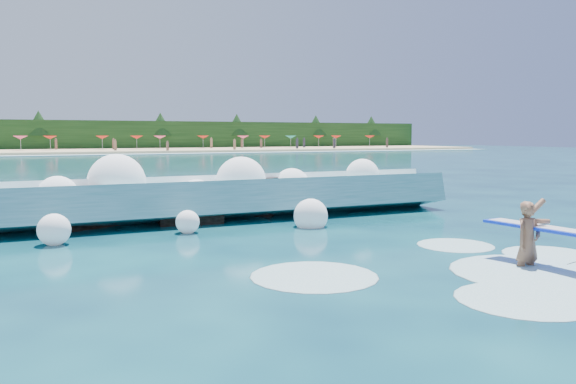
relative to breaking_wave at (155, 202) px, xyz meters
name	(u,v)px	position (x,y,z in m)	size (l,w,h in m)	color
ground	(264,261)	(0.93, -6.31, -0.59)	(200.00, 200.00, 0.00)	#07273B
beach	(58,152)	(0.93, 71.69, -0.39)	(140.00, 20.00, 0.40)	tan
wet_band	(62,155)	(0.93, 60.69, -0.55)	(140.00, 5.00, 0.08)	silver
treeline	(54,136)	(0.93, 81.69, 1.91)	(140.00, 4.00, 5.00)	black
breaking_wave	(155,202)	(0.00, 0.00, 0.00)	(19.61, 2.99, 1.69)	teal
rock_cluster	(171,205)	(0.54, 0.29, -0.13)	(8.51, 3.34, 1.44)	black
surfer_with_board	(530,239)	(5.39, -9.20, 0.01)	(0.95, 2.83, 1.61)	brown
wave_spray	(160,188)	(0.11, -0.23, 0.47)	(15.84, 4.46, 2.33)	white
surf_foam	(496,271)	(4.66, -9.05, -0.59)	(8.92, 5.94, 0.16)	silver
beach_umbrellas	(57,137)	(1.03, 73.66, 1.66)	(113.68, 6.78, 0.50)	#E94470
beachgoers	(75,145)	(3.08, 68.54, 0.54)	(94.32, 13.75, 1.94)	#3F332D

